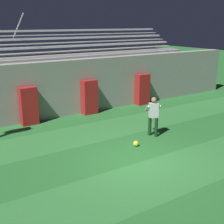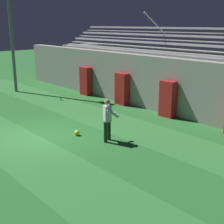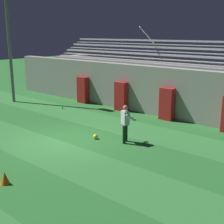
% 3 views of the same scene
% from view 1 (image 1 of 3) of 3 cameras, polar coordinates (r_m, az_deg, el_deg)
% --- Properties ---
extents(ground_plane, '(80.00, 80.00, 0.00)m').
position_cam_1_polar(ground_plane, '(10.87, 4.20, -8.98)').
color(ground_plane, '#286B2D').
extents(turf_stripe_mid, '(28.00, 2.34, 0.01)m').
position_cam_1_polar(turf_stripe_mid, '(9.98, 8.91, -11.55)').
color(turf_stripe_mid, '#337A38').
rests_on(turf_stripe_mid, ground).
extents(turf_stripe_far, '(28.00, 2.34, 0.01)m').
position_cam_1_polar(turf_stripe_far, '(13.48, -4.60, -3.91)').
color(turf_stripe_far, '#337A38').
rests_on(turf_stripe_far, ground).
extents(back_wall, '(24.00, 0.60, 2.80)m').
position_cam_1_polar(back_wall, '(15.82, -10.26, 4.15)').
color(back_wall, '#999691').
rests_on(back_wall, ground).
extents(padding_pillar_gate_left, '(0.78, 0.44, 1.77)m').
position_cam_1_polar(padding_pillar_gate_left, '(14.88, -14.99, 1.06)').
color(padding_pillar_gate_left, '#B21E1E').
rests_on(padding_pillar_gate_left, ground).
extents(padding_pillar_gate_right, '(0.78, 0.44, 1.77)m').
position_cam_1_polar(padding_pillar_gate_right, '(16.15, -4.14, 2.73)').
color(padding_pillar_gate_right, '#B21E1E').
rests_on(padding_pillar_gate_right, ground).
extents(padding_pillar_far_right, '(0.78, 0.44, 1.77)m').
position_cam_1_polar(padding_pillar_far_right, '(18.08, 5.58, 4.14)').
color(padding_pillar_far_right, '#B21E1E').
rests_on(padding_pillar_far_right, ground).
extents(bleacher_stand, '(18.00, 3.35, 5.03)m').
position_cam_1_polar(bleacher_stand, '(17.62, -12.90, 5.54)').
color(bleacher_stand, '#999691').
rests_on(bleacher_stand, ground).
extents(goalkeeper, '(0.72, 0.70, 1.67)m').
position_cam_1_polar(goalkeeper, '(12.99, 7.56, -0.36)').
color(goalkeeper, '#143319').
rests_on(goalkeeper, ground).
extents(soccer_ball, '(0.22, 0.22, 0.22)m').
position_cam_1_polar(soccer_ball, '(12.08, 4.39, -5.77)').
color(soccer_ball, yellow).
rests_on(soccer_ball, ground).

